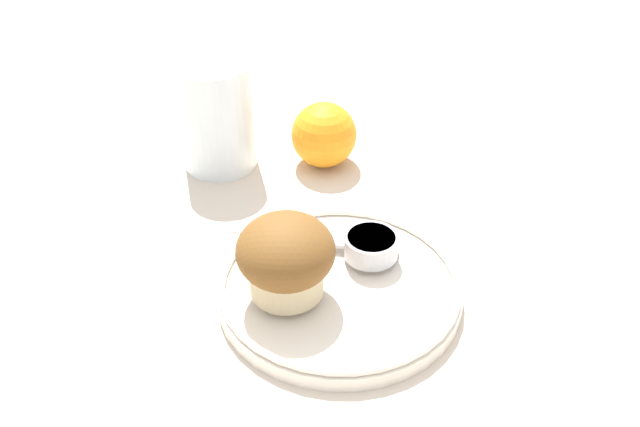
{
  "coord_description": "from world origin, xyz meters",
  "views": [
    {
      "loc": [
        -0.13,
        -0.43,
        0.43
      ],
      "look_at": [
        0.01,
        0.05,
        0.06
      ],
      "focal_mm": 40.0,
      "sensor_mm": 36.0,
      "label": 1
    }
  ],
  "objects_px": {
    "muffin": "(285,256)",
    "juice_glass": "(217,115)",
    "orange_fruit": "(324,135)",
    "butter_knife": "(312,238)"
  },
  "relations": [
    {
      "from": "juice_glass",
      "to": "orange_fruit",
      "type": "bearing_deg",
      "value": -15.95
    },
    {
      "from": "muffin",
      "to": "butter_knife",
      "type": "relative_size",
      "value": 0.56
    },
    {
      "from": "muffin",
      "to": "orange_fruit",
      "type": "height_order",
      "value": "muffin"
    },
    {
      "from": "orange_fruit",
      "to": "juice_glass",
      "type": "bearing_deg",
      "value": 164.05
    },
    {
      "from": "butter_knife",
      "to": "juice_glass",
      "type": "xyz_separation_m",
      "value": [
        -0.05,
        0.18,
        0.04
      ]
    },
    {
      "from": "muffin",
      "to": "juice_glass",
      "type": "xyz_separation_m",
      "value": [
        -0.01,
        0.24,
        0.0
      ]
    },
    {
      "from": "butter_knife",
      "to": "juice_glass",
      "type": "height_order",
      "value": "juice_glass"
    },
    {
      "from": "orange_fruit",
      "to": "juice_glass",
      "type": "xyz_separation_m",
      "value": [
        -0.11,
        0.03,
        0.02
      ]
    },
    {
      "from": "juice_glass",
      "to": "butter_knife",
      "type": "bearing_deg",
      "value": -73.96
    },
    {
      "from": "muffin",
      "to": "orange_fruit",
      "type": "bearing_deg",
      "value": 65.49
    }
  ]
}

